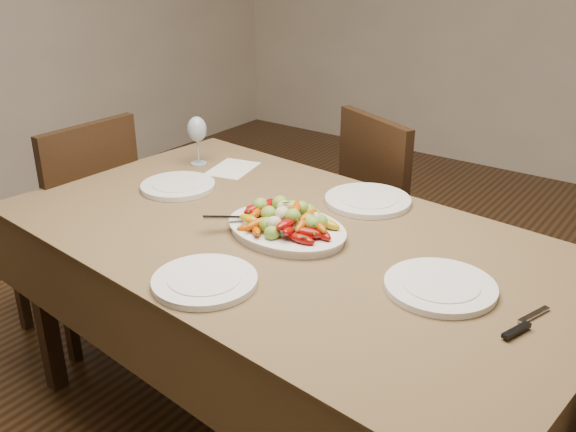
# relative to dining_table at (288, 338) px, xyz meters

# --- Properties ---
(floor) EXTENTS (6.00, 6.00, 0.00)m
(floor) POSITION_rel_dining_table_xyz_m (-0.13, 0.12, -0.38)
(floor) COLOR #372211
(floor) RESTS_ON ground
(dining_table) EXTENTS (1.94, 1.22, 0.76)m
(dining_table) POSITION_rel_dining_table_xyz_m (0.00, 0.00, 0.00)
(dining_table) COLOR brown
(dining_table) RESTS_ON ground
(chair_far) EXTENTS (0.56, 0.56, 0.95)m
(chair_far) POSITION_rel_dining_table_xyz_m (-0.03, 0.89, 0.10)
(chair_far) COLOR black
(chair_far) RESTS_ON ground
(chair_left) EXTENTS (0.44, 0.44, 0.95)m
(chair_left) POSITION_rel_dining_table_xyz_m (-1.12, 0.00, 0.10)
(chair_left) COLOR black
(chair_left) RESTS_ON ground
(serving_platter) EXTENTS (0.41, 0.32, 0.02)m
(serving_platter) POSITION_rel_dining_table_xyz_m (-0.00, -0.00, 0.39)
(serving_platter) COLOR white
(serving_platter) RESTS_ON dining_table
(roasted_vegetables) EXTENTS (0.34, 0.25, 0.09)m
(roasted_vegetables) POSITION_rel_dining_table_xyz_m (-0.00, -0.00, 0.45)
(roasted_vegetables) COLOR #800805
(roasted_vegetables) RESTS_ON serving_platter
(serving_spoon) EXTENTS (0.25, 0.23, 0.03)m
(serving_spoon) POSITION_rel_dining_table_xyz_m (-0.07, -0.03, 0.43)
(serving_spoon) COLOR #9EA0A8
(serving_spoon) RESTS_ON serving_platter
(plate_left) EXTENTS (0.27, 0.27, 0.02)m
(plate_left) POSITION_rel_dining_table_xyz_m (-0.55, 0.08, 0.39)
(plate_left) COLOR white
(plate_left) RESTS_ON dining_table
(plate_right) EXTENTS (0.29, 0.29, 0.02)m
(plate_right) POSITION_rel_dining_table_xyz_m (0.51, -0.04, 0.39)
(plate_right) COLOR white
(plate_right) RESTS_ON dining_table
(plate_far) EXTENTS (0.29, 0.29, 0.02)m
(plate_far) POSITION_rel_dining_table_xyz_m (0.07, 0.36, 0.39)
(plate_far) COLOR white
(plate_far) RESTS_ON dining_table
(plate_near) EXTENTS (0.28, 0.28, 0.02)m
(plate_near) POSITION_rel_dining_table_xyz_m (0.00, -0.37, 0.39)
(plate_near) COLOR white
(plate_near) RESTS_ON dining_table
(wine_glass) EXTENTS (0.08, 0.08, 0.20)m
(wine_glass) POSITION_rel_dining_table_xyz_m (-0.67, 0.31, 0.48)
(wine_glass) COLOR #8C99A5
(wine_glass) RESTS_ON dining_table
(menu_card) EXTENTS (0.20, 0.24, 0.00)m
(menu_card) POSITION_rel_dining_table_xyz_m (-0.52, 0.35, 0.38)
(menu_card) COLOR silver
(menu_card) RESTS_ON dining_table
(table_knife) EXTENTS (0.08, 0.20, 0.01)m
(table_knife) POSITION_rel_dining_table_xyz_m (0.74, -0.08, 0.38)
(table_knife) COLOR #9EA0A8
(table_knife) RESTS_ON dining_table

